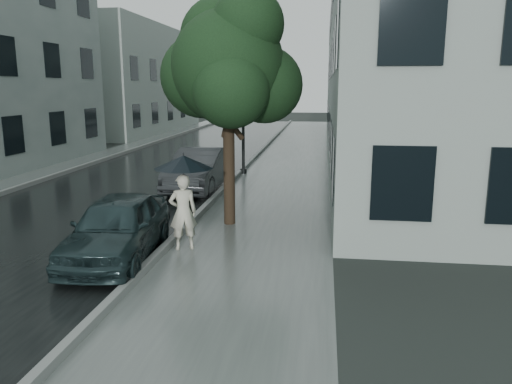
# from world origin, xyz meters

# --- Properties ---
(ground) EXTENTS (120.00, 120.00, 0.00)m
(ground) POSITION_xyz_m (0.00, 0.00, 0.00)
(ground) COLOR black
(ground) RESTS_ON ground
(sidewalk) EXTENTS (3.50, 60.00, 0.01)m
(sidewalk) POSITION_xyz_m (0.25, 12.00, 0.00)
(sidewalk) COLOR slate
(sidewalk) RESTS_ON ground
(kerb_near) EXTENTS (0.15, 60.00, 0.15)m
(kerb_near) POSITION_xyz_m (-1.57, 12.00, 0.07)
(kerb_near) COLOR slate
(kerb_near) RESTS_ON ground
(asphalt_road) EXTENTS (6.85, 60.00, 0.00)m
(asphalt_road) POSITION_xyz_m (-5.08, 12.00, 0.00)
(asphalt_road) COLOR black
(asphalt_road) RESTS_ON ground
(kerb_far) EXTENTS (0.15, 60.00, 0.15)m
(kerb_far) POSITION_xyz_m (-8.57, 12.00, 0.07)
(kerb_far) COLOR slate
(kerb_far) RESTS_ON ground
(sidewalk_far) EXTENTS (1.70, 60.00, 0.01)m
(sidewalk_far) POSITION_xyz_m (-9.50, 12.00, 0.00)
(sidewalk_far) COLOR #4C5451
(sidewalk_far) RESTS_ON ground
(building_near) EXTENTS (7.02, 36.00, 9.00)m
(building_near) POSITION_xyz_m (5.47, 19.50, 4.50)
(building_near) COLOR gray
(building_near) RESTS_ON ground
(building_far_b) EXTENTS (7.02, 18.00, 8.00)m
(building_far_b) POSITION_xyz_m (-13.77, 30.00, 4.00)
(building_far_b) COLOR gray
(building_far_b) RESTS_ON ground
(pedestrian) EXTENTS (0.71, 0.61, 1.64)m
(pedestrian) POSITION_xyz_m (-1.20, 1.63, 0.83)
(pedestrian) COLOR beige
(pedestrian) RESTS_ON sidewalk
(umbrella) EXTENTS (1.43, 1.43, 1.16)m
(umbrella) POSITION_xyz_m (-1.17, 1.68, 1.91)
(umbrella) COLOR black
(umbrella) RESTS_ON ground
(street_tree) EXTENTS (3.61, 3.28, 5.73)m
(street_tree) POSITION_xyz_m (-0.60, 3.91, 3.97)
(street_tree) COLOR #332619
(street_tree) RESTS_ON ground
(lamp_post) EXTENTS (0.85, 0.34, 4.88)m
(lamp_post) POSITION_xyz_m (-1.61, 11.30, 2.80)
(lamp_post) COLOR black
(lamp_post) RESTS_ON ground
(car_near) EXTENTS (1.84, 3.94, 1.30)m
(car_near) POSITION_xyz_m (-2.38, 0.91, 0.66)
(car_near) COLOR #1A2B2D
(car_near) RESTS_ON ground
(car_far) EXTENTS (1.64, 4.33, 1.41)m
(car_far) POSITION_xyz_m (-2.40, 7.94, 0.71)
(car_far) COLOR #272B2D
(car_far) RESTS_ON ground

